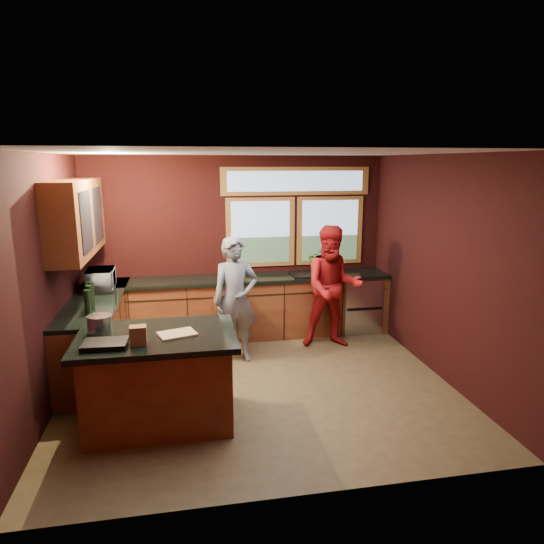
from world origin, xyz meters
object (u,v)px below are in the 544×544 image
object	(u,v)px
person_grey	(235,300)
stock_pot	(100,324)
island	(159,378)
cutting_board	(177,334)
person_red	(333,287)

from	to	relation	value
person_grey	stock_pot	size ratio (longest dim) A/B	6.96
island	cutting_board	size ratio (longest dim) A/B	4.43
stock_pot	cutting_board	bearing A→B (deg)	-14.93
island	person_red	bearing A→B (deg)	36.21
person_red	stock_pot	bearing A→B (deg)	-143.75
person_red	cutting_board	size ratio (longest dim) A/B	4.99
person_grey	cutting_board	distance (m)	1.67
island	person_red	distance (m)	2.94
island	stock_pot	world-z (taller)	stock_pot
cutting_board	island	bearing A→B (deg)	165.96
stock_pot	island	bearing A→B (deg)	-15.26
island	person_grey	world-z (taller)	person_grey
island	person_grey	xyz separation A→B (m)	(0.94, 1.45, 0.36)
person_red	cutting_board	xyz separation A→B (m)	(-2.15, -1.77, 0.08)
person_red	island	bearing A→B (deg)	-135.98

